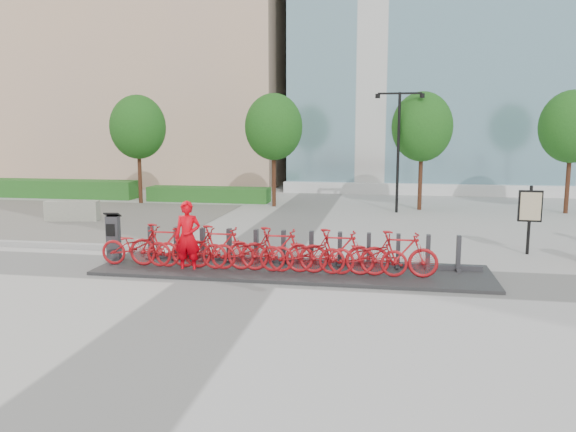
% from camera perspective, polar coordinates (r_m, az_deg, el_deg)
% --- Properties ---
extents(ground, '(120.00, 120.00, 0.00)m').
position_cam_1_polar(ground, '(13.90, -5.17, -5.71)').
color(ground, '#A3A3A3').
extents(gravel_patch, '(14.00, 14.00, 0.00)m').
position_cam_1_polar(gravel_patch, '(24.39, -23.89, -0.17)').
color(gravel_patch, '#575757').
rests_on(gravel_patch, ground).
extents(hedge_a, '(10.00, 1.40, 0.90)m').
position_cam_1_polar(hedge_a, '(31.91, -23.45, 2.60)').
color(hedge_a, '#35672B').
rests_on(hedge_a, ground).
extents(hedge_b, '(6.00, 1.20, 0.70)m').
position_cam_1_polar(hedge_b, '(27.72, -8.05, 2.20)').
color(hedge_b, '#35672B').
rests_on(hedge_b, ground).
extents(tree_0, '(2.60, 2.60, 5.10)m').
position_cam_1_polar(tree_0, '(27.53, -15.00, 8.71)').
color(tree_0, '#3C2115').
rests_on(tree_0, ground).
extents(tree_1, '(2.60, 2.60, 5.10)m').
position_cam_1_polar(tree_1, '(25.49, -1.46, 9.02)').
color(tree_1, '#3C2115').
rests_on(tree_1, ground).
extents(tree_2, '(2.60, 2.60, 5.10)m').
position_cam_1_polar(tree_2, '(25.03, 13.47, 8.79)').
color(tree_2, '#3C2115').
rests_on(tree_2, ground).
extents(tree_3, '(2.60, 2.60, 5.10)m').
position_cam_1_polar(tree_3, '(26.07, 26.88, 8.09)').
color(tree_3, '#3C2115').
rests_on(tree_3, ground).
extents(streetlamp, '(2.00, 0.20, 5.00)m').
position_cam_1_polar(streetlamp, '(23.99, 11.17, 7.79)').
color(streetlamp, black).
rests_on(streetlamp, ground).
extents(dock_pad, '(9.60, 2.40, 0.08)m').
position_cam_1_polar(dock_pad, '(13.90, 0.36, -5.51)').
color(dock_pad, '#29292A').
rests_on(dock_pad, ground).
extents(dock_rail_posts, '(8.02, 0.50, 0.85)m').
position_cam_1_polar(dock_rail_posts, '(14.24, 0.92, -3.24)').
color(dock_rail_posts, '#313135').
rests_on(dock_rail_posts, dock_pad).
extents(bike_0, '(1.85, 0.65, 0.97)m').
position_cam_1_polar(bike_0, '(14.61, -15.15, -2.99)').
color(bike_0, '#A61015').
rests_on(bike_0, dock_pad).
extents(bike_1, '(1.80, 0.51, 1.08)m').
position_cam_1_polar(bike_1, '(14.31, -12.55, -2.92)').
color(bike_1, '#A61015').
rests_on(bike_1, dock_pad).
extents(bike_2, '(1.85, 0.65, 0.97)m').
position_cam_1_polar(bike_2, '(14.07, -9.83, -3.26)').
color(bike_2, '#A61015').
rests_on(bike_2, dock_pad).
extents(bike_3, '(1.80, 0.51, 1.08)m').
position_cam_1_polar(bike_3, '(13.83, -7.02, -3.18)').
color(bike_3, '#A61015').
rests_on(bike_3, dock_pad).
extents(bike_4, '(1.85, 0.65, 0.97)m').
position_cam_1_polar(bike_4, '(13.65, -4.12, -3.52)').
color(bike_4, '#A61015').
rests_on(bike_4, dock_pad).
extents(bike_5, '(1.80, 0.51, 1.08)m').
position_cam_1_polar(bike_5, '(13.48, -1.15, -3.42)').
color(bike_5, '#A61015').
rests_on(bike_5, dock_pad).
extents(bike_6, '(1.85, 0.65, 0.97)m').
position_cam_1_polar(bike_6, '(13.38, 1.89, -3.75)').
color(bike_6, '#A61015').
rests_on(bike_6, dock_pad).
extents(bike_7, '(1.80, 0.51, 1.08)m').
position_cam_1_polar(bike_7, '(13.29, 4.97, -3.63)').
color(bike_7, '#A61015').
rests_on(bike_7, dock_pad).
extents(bike_8, '(1.85, 0.65, 0.97)m').
position_cam_1_polar(bike_8, '(13.26, 8.08, -3.95)').
color(bike_8, '#A61015').
rests_on(bike_8, dock_pad).
extents(bike_9, '(1.80, 0.51, 1.08)m').
position_cam_1_polar(bike_9, '(13.24, 11.20, -3.81)').
color(bike_9, '#A61015').
rests_on(bike_9, dock_pad).
extents(kiosk, '(0.43, 0.37, 1.26)m').
position_cam_1_polar(kiosk, '(15.51, -17.32, -1.98)').
color(kiosk, '#313135').
rests_on(kiosk, dock_pad).
extents(worker_red, '(0.67, 0.46, 1.76)m').
position_cam_1_polar(worker_red, '(13.86, -10.16, -2.12)').
color(worker_red, '#E1000D').
rests_on(worker_red, ground).
extents(jersey_barrier, '(2.06, 0.90, 0.77)m').
position_cam_1_polar(jersey_barrier, '(23.10, -21.06, 0.49)').
color(jersey_barrier, '#A0A08A').
rests_on(jersey_barrier, ground).
extents(map_sign, '(0.64, 0.14, 1.94)m').
position_cam_1_polar(map_sign, '(16.99, 23.38, 0.66)').
color(map_sign, black).
rests_on(map_sign, ground).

